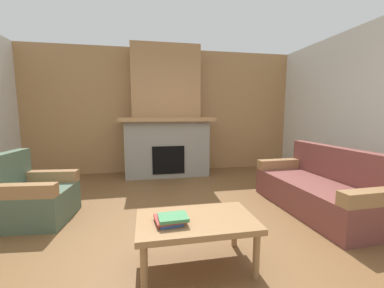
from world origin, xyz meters
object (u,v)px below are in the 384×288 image
Objects in this scene: couch at (321,190)px; coffee_table at (196,225)px; armchair at (33,197)px; fireplace at (166,120)px.

coffee_table is (-1.91, -0.86, 0.09)m from couch.
armchair is (-3.69, 0.39, 0.01)m from couch.
armchair is at bearing -132.42° from fireplace.
armchair is at bearing 144.88° from coffee_table.
couch is (1.87, -2.37, -0.88)m from fireplace.
fireplace is 3.15m from couch.
coffee_table is (1.78, -1.25, 0.08)m from armchair.
couch is 2.10m from coffee_table.
coffee_table is at bearing -155.61° from couch.
fireplace is 3.18× the size of armchair.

